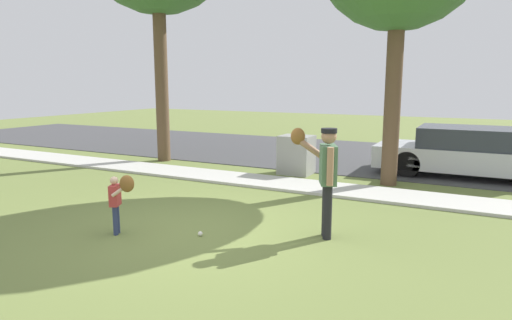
{
  "coord_description": "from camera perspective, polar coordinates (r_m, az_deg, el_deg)",
  "views": [
    {
      "loc": [
        4.0,
        -5.6,
        2.31
      ],
      "look_at": [
        0.52,
        1.17,
        1.0
      ],
      "focal_mm": 31.13,
      "sensor_mm": 36.0,
      "label": 1
    }
  ],
  "objects": [
    {
      "name": "person_adult",
      "position": [
        6.7,
        8.86,
        -1.25
      ],
      "size": [
        0.82,
        0.54,
        1.67
      ],
      "rotation": [
        0.0,
        0.0,
        -2.71
      ],
      "color": "black",
      "rests_on": "ground"
    },
    {
      "name": "person_child",
      "position": [
        7.1,
        -17.18,
        -4.32
      ],
      "size": [
        0.51,
        0.3,
        0.97
      ],
      "rotation": [
        0.0,
        0.0,
        0.43
      ],
      "color": "navy",
      "rests_on": "ground"
    },
    {
      "name": "parked_sedan_silver",
      "position": [
        12.3,
        26.06,
        0.88
      ],
      "size": [
        4.6,
        1.8,
        1.23
      ],
      "rotation": [
        0.0,
        0.0,
        3.14
      ],
      "color": "silver",
      "rests_on": "road_surface"
    },
    {
      "name": "sidewalk_strip",
      "position": [
        10.29,
        3.63,
        -3.06
      ],
      "size": [
        36.0,
        1.2,
        0.06
      ],
      "primitive_type": "cube",
      "color": "beige",
      "rests_on": "ground"
    },
    {
      "name": "utility_cabinet",
      "position": [
        11.51,
        5.21,
        0.67
      ],
      "size": [
        0.82,
        0.7,
        1.0
      ],
      "primitive_type": "cube",
      "color": "gray",
      "rests_on": "ground"
    },
    {
      "name": "ground_plane",
      "position": [
        10.21,
        3.4,
        -3.33
      ],
      "size": [
        48.0,
        48.0,
        0.0
      ],
      "primitive_type": "plane",
      "color": "olive"
    },
    {
      "name": "road_surface",
      "position": [
        14.93,
        11.35,
        0.72
      ],
      "size": [
        36.0,
        6.8,
        0.02
      ],
      "primitive_type": "cube",
      "color": "#424244",
      "rests_on": "ground"
    },
    {
      "name": "baseball",
      "position": [
        6.96,
        -7.17,
        -9.38
      ],
      "size": [
        0.07,
        0.07,
        0.07
      ],
      "primitive_type": "sphere",
      "color": "white",
      "rests_on": "ground"
    }
  ]
}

